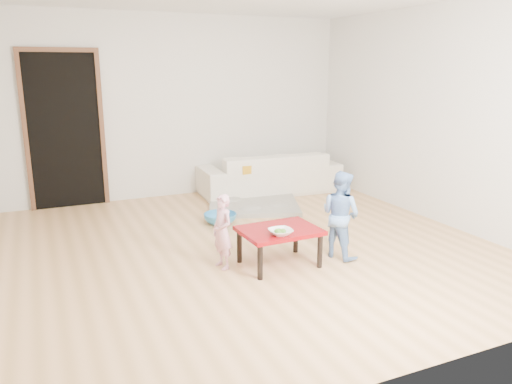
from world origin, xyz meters
TOP-DOWN VIEW (x-y plane):
  - floor at (0.00, 0.00)m, footprint 5.00×5.00m
  - back_wall at (0.00, 2.50)m, footprint 5.00×0.02m
  - right_wall at (2.50, 0.00)m, footprint 0.02×5.00m
  - doorway at (-1.60, 2.48)m, footprint 1.02×0.08m
  - sofa at (1.23, 2.05)m, footprint 2.14×0.92m
  - cushion at (0.82, 1.87)m, footprint 0.50×0.46m
  - red_table at (0.07, -0.58)m, footprint 0.76×0.58m
  - bowl at (0.01, -0.74)m, footprint 0.22×0.22m
  - broccoli at (0.01, -0.74)m, footprint 0.12×0.12m
  - child_pink at (-0.44, -0.42)m, footprint 0.22×0.29m
  - child_blue at (0.73, -0.63)m, footprint 0.46×0.52m
  - basin at (0.00, 0.88)m, footprint 0.40×0.40m
  - blanket at (0.66, 1.37)m, footprint 1.47×1.35m

SIDE VIEW (x-z plane):
  - floor at x=0.00m, z-range -0.01..0.01m
  - blanket at x=0.66m, z-range 0.00..0.06m
  - basin at x=0.00m, z-range 0.00..0.13m
  - red_table at x=0.07m, z-range 0.00..0.37m
  - sofa at x=1.23m, z-range 0.00..0.61m
  - child_pink at x=-0.44m, z-range 0.00..0.72m
  - bowl at x=0.01m, z-range 0.37..0.42m
  - broccoli at x=0.01m, z-range 0.37..0.42m
  - child_blue at x=0.73m, z-range 0.00..0.88m
  - cushion at x=0.82m, z-range 0.40..0.52m
  - doorway at x=-1.60m, z-range -0.03..2.08m
  - back_wall at x=0.00m, z-range 0.00..2.60m
  - right_wall at x=2.50m, z-range 0.00..2.60m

